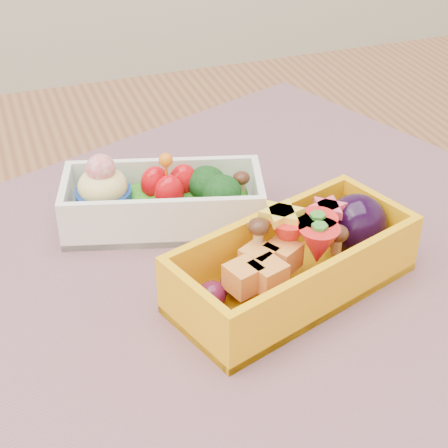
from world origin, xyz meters
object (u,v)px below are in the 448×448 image
object	(u,v)px
table	(213,362)
placemat	(217,270)
bento_white	(162,201)
bento_yellow	(298,260)

from	to	relation	value
table	placemat	xyz separation A→B (m)	(0.00, -0.00, 0.10)
table	bento_white	size ratio (longest dim) A/B	6.78
placemat	bento_yellow	xyz separation A→B (m)	(0.05, -0.04, 0.03)
table	bento_yellow	size ratio (longest dim) A/B	6.02
placemat	bento_yellow	distance (m)	0.07
placemat	bento_white	size ratio (longest dim) A/B	3.37
placemat	bento_yellow	world-z (taller)	bento_yellow
bento_white	bento_yellow	bearing A→B (deg)	-43.50
bento_yellow	table	bearing A→B (deg)	118.48
placemat	bento_white	bearing A→B (deg)	106.58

